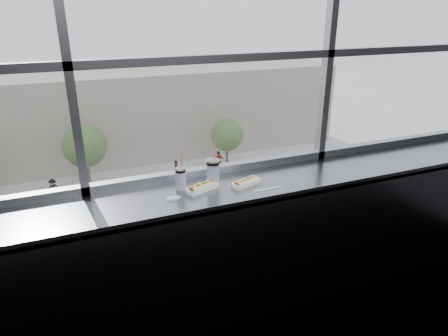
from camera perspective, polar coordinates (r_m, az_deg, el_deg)
name	(u,v)px	position (r m, az deg, el deg)	size (l,w,h in m)	color
wall_back_lower	(215,232)	(3.48, -1.23, -9.10)	(6.00, 6.00, 0.00)	black
window_glass	(212,14)	(3.00, -1.66, 21.11)	(6.00, 6.00, 0.00)	silver
window_mullions	(213,14)	(2.98, -1.52, 21.10)	(6.00, 0.08, 2.40)	gray
counter	(228,190)	(3.01, 0.58, -3.09)	(6.00, 0.55, 0.06)	gray
counter_fascia	(241,266)	(3.07, 2.45, -13.81)	(6.00, 0.04, 1.04)	gray
hotdog_tray_left	(202,187)	(2.92, -3.11, -2.71)	(0.27, 0.17, 0.06)	white
hotdog_tray_right	(246,182)	(3.01, 3.18, -2.02)	(0.25, 0.15, 0.06)	white
soda_cup_left	(181,177)	(2.93, -6.20, -1.35)	(0.08, 0.08, 0.31)	white
soda_cup_right	(213,171)	(2.97, -1.58, -0.47)	(0.11, 0.11, 0.39)	white
loose_straw	(268,189)	(2.96, 6.30, -2.98)	(0.01, 0.01, 0.22)	white
wrapper	(174,198)	(2.81, -7.22, -4.25)	(0.10, 0.07, 0.02)	silver
plaza_ground	(78,135)	(48.18, -20.19, 4.44)	(120.00, 120.00, 0.00)	#BDBDBD
street_asphalt	(101,237)	(26.41, -17.10, -9.47)	(80.00, 10.00, 0.06)	black
far_sidewalk	(90,188)	(33.56, -18.61, -2.72)	(80.00, 6.00, 0.04)	#BDBDBD
far_building	(76,111)	(41.86, -20.44, 7.62)	(50.00, 14.00, 8.00)	gray
car_near_d	(230,232)	(23.85, 0.82, -9.12)	(5.98, 2.49, 1.99)	beige
car_near_c	(143,252)	(22.67, -11.46, -11.62)	(5.60, 2.33, 1.87)	#BD3D52
car_near_e	(327,209)	(26.90, 14.47, -5.75)	(6.71, 2.79, 2.24)	#584296
pedestrian_c	(176,168)	(33.44, -6.85, 0.06)	(0.85, 0.64, 1.91)	#66605B
pedestrian_b	(53,187)	(32.37, -23.24, -2.48)	(0.82, 0.62, 1.85)	#66605B
pedestrian_d	(219,159)	(34.68, -0.76, 1.27)	(0.97, 0.73, 2.19)	#66605B
tree_center	(85,146)	(32.33, -19.26, 2.99)	(3.35, 3.35, 5.23)	#47382B
tree_right	(227,135)	(34.94, 0.43, 4.74)	(2.87, 2.87, 4.48)	#47382B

